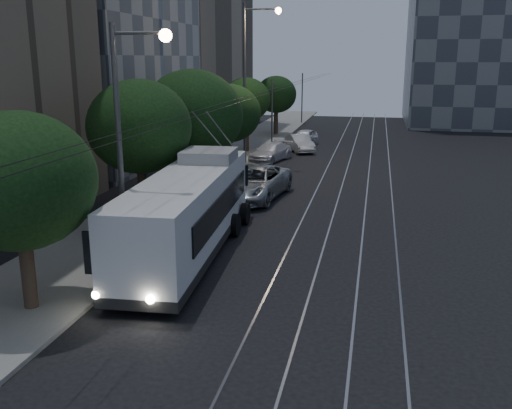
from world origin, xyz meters
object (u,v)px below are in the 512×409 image
Objects in this scene: car_white_d at (304,138)px; trolleybus at (189,211)px; pickup_silver at (254,183)px; streetlamp_far at (250,71)px; car_white_c at (300,143)px; streetlamp_near at (129,127)px; car_white_a at (244,176)px; car_white_b at (270,152)px.

trolleybus is at bearing -84.39° from car_white_d.
car_white_d is (0.31, 20.31, -0.15)m from pickup_silver.
trolleybus is 20.26m from streetlamp_far.
car_white_c is at bearing 69.92° from streetlamp_far.
streetlamp_far is at bearing 91.46° from streetlamp_near.
streetlamp_far is at bearing -97.00° from car_white_d.
car_white_a is 17.97m from car_white_d.
streetlamp_far reaches higher than car_white_a.
car_white_a is 1.03× the size of car_white_d.
trolleybus is at bearing -84.78° from streetlamp_far.
pickup_silver is at bearing -83.59° from car_white_d.
trolleybus is 2.70× the size of car_white_b.
streetlamp_near is (-2.10, -32.62, 4.68)m from car_white_d.
trolleybus is 4.67m from streetlamp_near.
car_white_b is 0.41× the size of streetlamp_far.
streetlamp_near is (-2.10, -29.45, 4.72)m from car_white_c.
trolleybus is at bearing -116.61° from car_white_c.
car_white_a is 9.68m from streetlamp_far.
trolleybus reaches higher than pickup_silver.
streetlamp_near reaches higher than car_white_b.
streetlamp_near reaches higher than car_white_c.
pickup_silver reaches higher than car_white_c.
car_white_a is at bearing 87.38° from streetlamp_near.
car_white_b is 1.07× the size of car_white_d.
pickup_silver is at bearing -115.78° from car_white_c.
car_white_a is at bearing -87.27° from car_white_d.
streetlamp_near is 22.20m from streetlamp_far.
car_white_c is (0.88, 26.83, -1.04)m from trolleybus.
car_white_b is at bearing -93.79° from car_white_d.
pickup_silver is at bearing -71.16° from car_white_a.
pickup_silver is at bearing -67.64° from car_white_b.
car_white_c is (0.31, 17.14, -0.19)m from pickup_silver.
streetlamp_near is at bearing -118.81° from car_white_c.
car_white_b is at bearing 84.94° from car_white_a.
car_white_a is (-1.12, 2.40, -0.13)m from pickup_silver.
car_white_d is 33.02m from streetlamp_near.
car_white_d reaches higher than car_white_c.
streetlamp_near is at bearing -91.01° from pickup_silver.
car_white_d is at bearing 96.37° from pickup_silver.
streetlamp_far is (-1.07, -2.30, 6.14)m from car_white_b.
car_white_c is (1.60, 5.00, 0.03)m from car_white_b.
streetlamp_far reaches higher than car_white_b.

